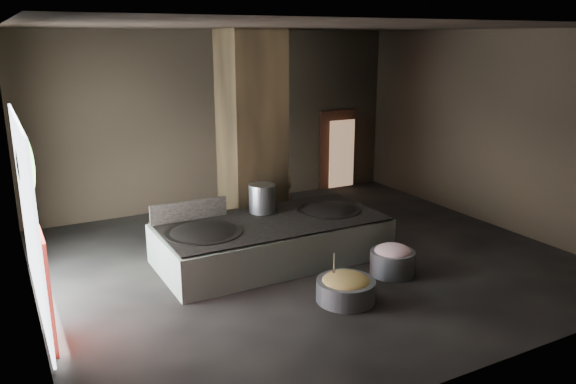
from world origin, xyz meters
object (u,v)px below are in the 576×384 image
wok_right (328,213)px  stock_pot (262,198)px  cook (282,188)px  wok_left (204,236)px  meat_basin (392,262)px  hearth_platform (272,241)px  veg_basin (346,290)px

wok_right → stock_pot: stock_pot is taller
stock_pot → cook: 1.98m
wok_left → meat_basin: wok_left is taller
wok_right → hearth_platform: bearing=-177.9°
cook → hearth_platform: bearing=55.4°
cook → veg_basin: size_ratio=1.66×
hearth_platform → meat_basin: size_ratio=5.38×
hearth_platform → wok_left: wok_left is taller
stock_pot → cook: bearing=50.7°
hearth_platform → wok_right: size_ratio=3.41×
cook → meat_basin: bearing=93.0°
stock_pot → wok_left: bearing=-158.2°
hearth_platform → cook: bearing=57.4°
wok_left → cook: (2.74, 2.11, 0.08)m
stock_pot → meat_basin: 2.93m
cook → meat_basin: size_ratio=1.99×
hearth_platform → cook: size_ratio=2.70×
wok_right → cook: size_ratio=0.79×
wok_left → veg_basin: size_ratio=1.41×
veg_basin → meat_basin: meat_basin is taller
meat_basin → wok_right: bearing=99.9°
wok_left → wok_right: 2.80m
wok_right → veg_basin: wok_right is taller
cook → wok_right: bearing=89.1°
wok_right → meat_basin: (0.31, -1.78, -0.52)m
wok_right → cook: (-0.06, 2.01, 0.08)m
wok_left → cook: cook is taller
wok_left → cook: bearing=37.6°
stock_pot → veg_basin: 2.95m
wok_right → stock_pot: (-1.30, 0.50, 0.38)m
wok_left → meat_basin: (3.11, -1.68, -0.52)m
meat_basin → stock_pot: bearing=125.3°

